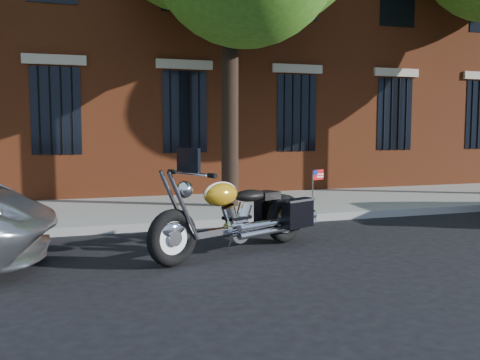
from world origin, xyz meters
name	(u,v)px	position (x,y,z in m)	size (l,w,h in m)	color
ground	(253,241)	(0.00, 0.00, 0.00)	(120.00, 120.00, 0.00)	black
curb	(228,222)	(0.00, 1.38, 0.07)	(40.00, 0.16, 0.15)	gray
sidewalk	(203,208)	(0.00, 3.26, 0.07)	(40.00, 3.60, 0.15)	gray
building	(151,0)	(0.00, 10.06, 6.00)	(26.00, 10.08, 12.00)	brown
motorcycle	(242,217)	(-0.42, -0.70, 0.52)	(2.95, 1.63, 1.54)	black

